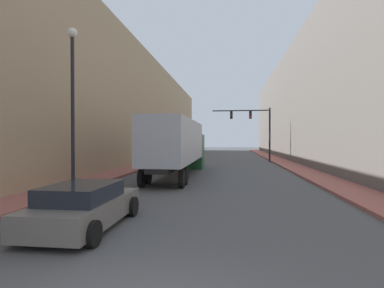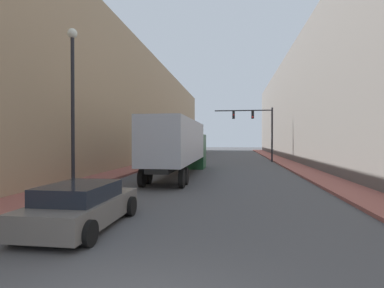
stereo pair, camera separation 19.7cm
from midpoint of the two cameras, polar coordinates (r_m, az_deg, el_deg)
sidewalk_right at (r=33.87m, az=16.92°, el=-3.41°), size 2.15×80.00×0.15m
sidewalk_left at (r=34.42m, az=-6.87°, el=-3.32°), size 2.15×80.00×0.15m
building_right at (r=34.96m, az=23.62°, el=7.65°), size 6.00×80.00×13.51m
building_left at (r=35.75m, az=-13.28°, el=6.93°), size 6.00×80.00×12.75m
semi_truck at (r=21.42m, az=-2.69°, el=-0.13°), size 2.46×13.57×3.83m
sedan_car at (r=9.39m, az=-20.36°, el=-11.04°), size 2.12×4.23×1.29m
traffic_signal_gantry at (r=35.55m, az=11.87°, el=3.70°), size 6.70×0.35×6.26m
street_lamp at (r=14.74m, az=-22.15°, el=9.51°), size 0.44×0.44×7.58m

